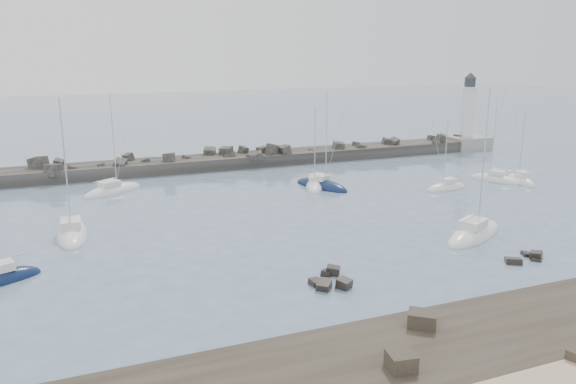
{
  "coord_description": "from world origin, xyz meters",
  "views": [
    {
      "loc": [
        -22.43,
        -46.18,
        18.08
      ],
      "look_at": [
        0.83,
        12.0,
        2.05
      ],
      "focal_mm": 35.0,
      "sensor_mm": 36.0,
      "label": 1
    }
  ],
  "objects_px": {
    "sailboat_5": "(314,186)",
    "sailboat_6": "(474,235)",
    "sailboat_7": "(322,186)",
    "lighthouse": "(466,132)",
    "sailboat_9": "(494,180)",
    "sailboat_4": "(113,191)",
    "sailboat_8": "(446,188)",
    "sailboat_3": "(72,234)",
    "sailboat_10": "(520,181)"
  },
  "relations": [
    {
      "from": "lighthouse",
      "to": "sailboat_7",
      "type": "height_order",
      "value": "lighthouse"
    },
    {
      "from": "sailboat_3",
      "to": "sailboat_4",
      "type": "xyz_separation_m",
      "value": [
        5.33,
        16.64,
        -0.02
      ]
    },
    {
      "from": "sailboat_5",
      "to": "sailboat_9",
      "type": "distance_m",
      "value": 25.82
    },
    {
      "from": "sailboat_5",
      "to": "sailboat_6",
      "type": "bearing_deg",
      "value": -75.37
    },
    {
      "from": "sailboat_3",
      "to": "sailboat_8",
      "type": "bearing_deg",
      "value": 2.3
    },
    {
      "from": "lighthouse",
      "to": "sailboat_9",
      "type": "relative_size",
      "value": 1.29
    },
    {
      "from": "sailboat_8",
      "to": "sailboat_6",
      "type": "bearing_deg",
      "value": -119.22
    },
    {
      "from": "sailboat_3",
      "to": "sailboat_10",
      "type": "distance_m",
      "value": 58.77
    },
    {
      "from": "sailboat_3",
      "to": "sailboat_4",
      "type": "distance_m",
      "value": 17.47
    },
    {
      "from": "lighthouse",
      "to": "sailboat_9",
      "type": "xyz_separation_m",
      "value": [
        -13.83,
        -23.49,
        -2.96
      ]
    },
    {
      "from": "sailboat_3",
      "to": "sailboat_9",
      "type": "relative_size",
      "value": 1.29
    },
    {
      "from": "sailboat_5",
      "to": "sailboat_8",
      "type": "bearing_deg",
      "value": -25.15
    },
    {
      "from": "sailboat_4",
      "to": "sailboat_8",
      "type": "xyz_separation_m",
      "value": [
        41.27,
        -14.77,
        0.01
      ]
    },
    {
      "from": "sailboat_6",
      "to": "sailboat_8",
      "type": "height_order",
      "value": "sailboat_6"
    },
    {
      "from": "lighthouse",
      "to": "sailboat_10",
      "type": "distance_m",
      "value": 27.91
    },
    {
      "from": "sailboat_3",
      "to": "sailboat_7",
      "type": "bearing_deg",
      "value": 15.88
    },
    {
      "from": "sailboat_5",
      "to": "sailboat_6",
      "type": "height_order",
      "value": "sailboat_6"
    },
    {
      "from": "sailboat_8",
      "to": "sailboat_7",
      "type": "bearing_deg",
      "value": 154.38
    },
    {
      "from": "sailboat_3",
      "to": "sailboat_9",
      "type": "distance_m",
      "value": 56.0
    },
    {
      "from": "sailboat_7",
      "to": "sailboat_9",
      "type": "distance_m",
      "value": 24.87
    },
    {
      "from": "sailboat_3",
      "to": "sailboat_5",
      "type": "bearing_deg",
      "value": 16.81
    },
    {
      "from": "sailboat_8",
      "to": "sailboat_9",
      "type": "relative_size",
      "value": 0.91
    },
    {
      "from": "sailboat_6",
      "to": "sailboat_8",
      "type": "bearing_deg",
      "value": 60.78
    },
    {
      "from": "sailboat_3",
      "to": "sailboat_9",
      "type": "bearing_deg",
      "value": 3.44
    },
    {
      "from": "lighthouse",
      "to": "sailboat_4",
      "type": "relative_size",
      "value": 1.06
    },
    {
      "from": "sailboat_4",
      "to": "sailboat_9",
      "type": "bearing_deg",
      "value": -14.72
    },
    {
      "from": "sailboat_4",
      "to": "sailboat_5",
      "type": "xyz_separation_m",
      "value": [
        25.44,
        -7.34,
        0.01
      ]
    },
    {
      "from": "sailboat_5",
      "to": "sailboat_7",
      "type": "relative_size",
      "value": 0.86
    },
    {
      "from": "sailboat_3",
      "to": "sailboat_9",
      "type": "xyz_separation_m",
      "value": [
        55.9,
        3.36,
        -0.01
      ]
    },
    {
      "from": "sailboat_4",
      "to": "sailboat_9",
      "type": "height_order",
      "value": "sailboat_4"
    },
    {
      "from": "sailboat_5",
      "to": "sailboat_10",
      "type": "height_order",
      "value": "sailboat_5"
    },
    {
      "from": "lighthouse",
      "to": "sailboat_5",
      "type": "xyz_separation_m",
      "value": [
        -38.96,
        -17.55,
        -2.95
      ]
    },
    {
      "from": "sailboat_10",
      "to": "sailboat_8",
      "type": "bearing_deg",
      "value": 177.59
    },
    {
      "from": "sailboat_6",
      "to": "sailboat_10",
      "type": "relative_size",
      "value": 1.46
    },
    {
      "from": "sailboat_5",
      "to": "sailboat_6",
      "type": "xyz_separation_m",
      "value": [
        6.36,
        -24.35,
        0.01
      ]
    },
    {
      "from": "sailboat_5",
      "to": "sailboat_8",
      "type": "distance_m",
      "value": 17.48
    },
    {
      "from": "sailboat_4",
      "to": "sailboat_5",
      "type": "bearing_deg",
      "value": -16.1
    },
    {
      "from": "sailboat_8",
      "to": "sailboat_9",
      "type": "xyz_separation_m",
      "value": [
        9.3,
        1.49,
        -0.0
      ]
    },
    {
      "from": "sailboat_8",
      "to": "sailboat_9",
      "type": "distance_m",
      "value": 9.42
    },
    {
      "from": "sailboat_7",
      "to": "sailboat_3",
      "type": "bearing_deg",
      "value": -164.12
    },
    {
      "from": "sailboat_5",
      "to": "sailboat_4",
      "type": "bearing_deg",
      "value": 163.9
    },
    {
      "from": "sailboat_3",
      "to": "sailboat_6",
      "type": "bearing_deg",
      "value": -22.07
    },
    {
      "from": "sailboat_4",
      "to": "sailboat_10",
      "type": "bearing_deg",
      "value": -15.96
    },
    {
      "from": "sailboat_10",
      "to": "sailboat_7",
      "type": "bearing_deg",
      "value": 164.2
    },
    {
      "from": "sailboat_9",
      "to": "sailboat_10",
      "type": "xyz_separation_m",
      "value": [
        2.85,
        -2.0,
        0.01
      ]
    },
    {
      "from": "sailboat_4",
      "to": "sailboat_9",
      "type": "relative_size",
      "value": 1.21
    },
    {
      "from": "sailboat_8",
      "to": "sailboat_10",
      "type": "bearing_deg",
      "value": -2.41
    },
    {
      "from": "sailboat_7",
      "to": "lighthouse",
      "type": "bearing_deg",
      "value": 25.11
    },
    {
      "from": "sailboat_3",
      "to": "sailboat_7",
      "type": "distance_m",
      "value": 32.95
    },
    {
      "from": "sailboat_3",
      "to": "sailboat_6",
      "type": "distance_m",
      "value": 40.07
    }
  ]
}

